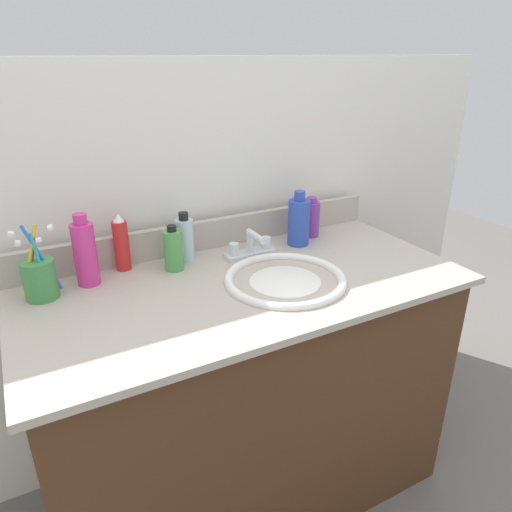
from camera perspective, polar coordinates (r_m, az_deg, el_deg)
The scene contains 14 objects.
ground_plane at distance 1.72m, azimuth -0.92°, elevation -25.93°, with size 6.00×6.00×0.00m, color #66605B.
vanity_cabinet at distance 1.47m, azimuth -1.01°, elevation -16.65°, with size 1.13×0.52×0.73m, color #4C2D19.
countertop at distance 1.26m, azimuth -1.13°, elevation -3.57°, with size 1.18×0.57×0.02m, color #B2A899.
backsplash at distance 1.46m, azimuth -6.02°, elevation 2.60°, with size 1.18×0.02×0.09m, color #B2A899.
back_wall at distance 1.57m, azimuth -6.68°, elevation -1.50°, with size 2.28×0.04×1.30m, color white.
sink_basin at distance 1.28m, azimuth 3.51°, elevation -4.21°, with size 0.33×0.33×0.11m.
faucet at distance 1.41m, azimuth -0.58°, elevation 1.10°, with size 0.16×0.10×0.08m.
bottle_toner_green at distance 1.33m, azimuth -9.98°, elevation 0.76°, with size 0.05×0.05×0.13m.
bottle_shampoo_blue at distance 1.48m, azimuth 5.19°, elevation 4.20°, with size 0.07×0.07×0.17m.
bottle_spray_red at distance 1.35m, azimuth -15.98°, elevation 1.44°, with size 0.04×0.04×0.16m.
bottle_soap_pink at distance 1.29m, azimuth -19.97°, elevation 0.37°, with size 0.06×0.06×0.19m.
bottle_gel_clear at distance 1.38m, azimuth -8.60°, elevation 2.05°, with size 0.05×0.05×0.15m.
bottle_cream_purple at distance 1.56m, azimuth 6.67°, elevation 4.55°, with size 0.06×0.06×0.13m.
cup_green at distance 1.27m, azimuth -24.72°, elevation -2.42°, with size 0.10×0.08×0.19m.
Camera 1 is at (-0.51, -1.00, 1.31)m, focal length 33.07 mm.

